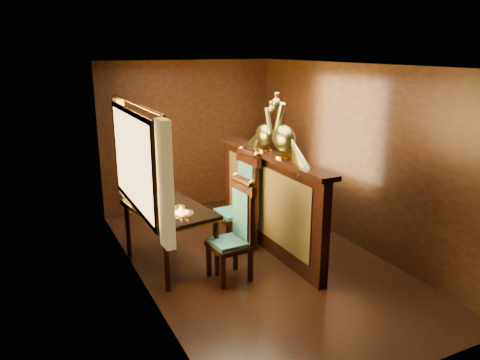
{
  "coord_description": "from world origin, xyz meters",
  "views": [
    {
      "loc": [
        -2.68,
        -4.93,
        2.71
      ],
      "look_at": [
        -0.15,
        0.22,
        1.07
      ],
      "focal_mm": 35.0,
      "sensor_mm": 36.0,
      "label": 1
    }
  ],
  "objects_px": {
    "peacock_left": "(284,126)",
    "peacock_right": "(265,125)",
    "dining_table": "(169,213)",
    "chair_right": "(243,197)"
  },
  "relations": [
    {
      "from": "peacock_left",
      "to": "peacock_right",
      "type": "xyz_separation_m",
      "value": [
        0.0,
        0.49,
        -0.06
      ]
    },
    {
      "from": "chair_right",
      "to": "peacock_left",
      "type": "relative_size",
      "value": 1.73
    },
    {
      "from": "dining_table",
      "to": "chair_right",
      "type": "bearing_deg",
      "value": -2.05
    },
    {
      "from": "chair_right",
      "to": "peacock_right",
      "type": "relative_size",
      "value": 2.03
    },
    {
      "from": "peacock_right",
      "to": "chair_right",
      "type": "bearing_deg",
      "value": 164.56
    },
    {
      "from": "peacock_left",
      "to": "dining_table",
      "type": "bearing_deg",
      "value": 161.92
    },
    {
      "from": "peacock_left",
      "to": "peacock_right",
      "type": "bearing_deg",
      "value": 90.0
    },
    {
      "from": "dining_table",
      "to": "peacock_right",
      "type": "distance_m",
      "value": 1.7
    },
    {
      "from": "dining_table",
      "to": "peacock_left",
      "type": "distance_m",
      "value": 1.79
    },
    {
      "from": "peacock_right",
      "to": "dining_table",
      "type": "bearing_deg",
      "value": -178.39
    },
    {
      "from": "chair_right",
      "to": "peacock_left",
      "type": "distance_m",
      "value": 1.22
    },
    {
      "from": "chair_right",
      "to": "peacock_left",
      "type": "height_order",
      "value": "peacock_left"
    },
    {
      "from": "dining_table",
      "to": "chair_right",
      "type": "relative_size",
      "value": 1.03
    },
    {
      "from": "dining_table",
      "to": "peacock_right",
      "type": "relative_size",
      "value": 2.08
    },
    {
      "from": "peacock_left",
      "to": "peacock_right",
      "type": "relative_size",
      "value": 1.18
    }
  ]
}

